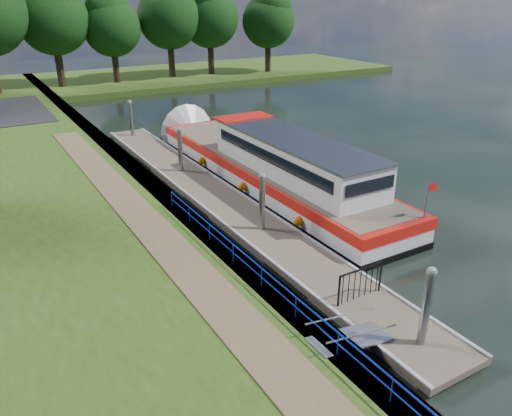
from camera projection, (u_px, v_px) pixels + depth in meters
ground at (406, 344)px, 15.21m from camera, size 160.00×160.00×0.00m
bank_edge at (154, 192)px, 25.71m from camera, size 1.10×90.00×0.78m
far_bank at (163, 77)px, 61.79m from camera, size 60.00×18.00×0.60m
footpath at (171, 249)px, 19.15m from camera, size 1.60×40.00×0.05m
blue_fence at (278, 286)px, 15.77m from camera, size 0.04×18.04×0.72m
pontoon at (216, 199)px, 25.41m from camera, size 2.50×30.00×0.56m
mooring_piles at (216, 179)px, 24.97m from camera, size 0.30×27.30×3.55m
gangway at (350, 338)px, 14.49m from camera, size 2.58×1.00×0.92m
gate_panel at (361, 279)px, 16.49m from camera, size 1.85×0.05×1.15m
barge at (263, 164)px, 27.75m from camera, size 4.36×21.15×4.78m
horizon_trees at (40, 14)px, 49.77m from camera, size 54.38×10.03×12.87m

